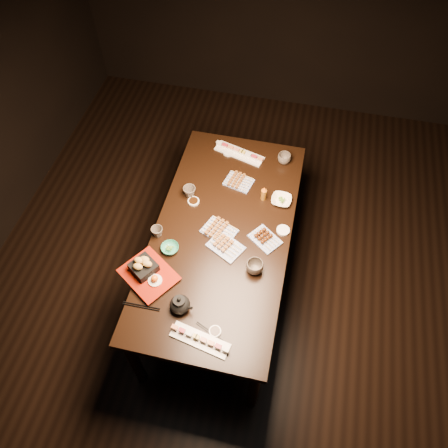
{
  "coord_description": "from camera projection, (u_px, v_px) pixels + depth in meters",
  "views": [
    {
      "loc": [
        0.29,
        -1.47,
        3.14
      ],
      "look_at": [
        -0.08,
        0.18,
        0.77
      ],
      "focal_mm": 35.0,
      "sensor_mm": 36.0,
      "label": 1
    }
  ],
  "objects": [
    {
      "name": "teacup_mid_right",
      "position": [
        255.0,
        267.0,
        2.7
      ],
      "size": [
        0.12,
        0.12,
        0.09
      ],
      "primitive_type": "imported",
      "rotation": [
        0.0,
        0.0,
        -0.07
      ],
      "color": "#4D443B",
      "rests_on": "dining_table"
    },
    {
      "name": "sushi_platter_near",
      "position": [
        200.0,
        339.0,
        2.45
      ],
      "size": [
        0.36,
        0.16,
        0.04
      ],
      "primitive_type": null,
      "rotation": [
        0.0,
        0.0,
        -0.2
      ],
      "color": "white",
      "rests_on": "dining_table"
    },
    {
      "name": "tsukune_plate",
      "position": [
        265.0,
        238.0,
        2.84
      ],
      "size": [
        0.24,
        0.23,
        0.05
      ],
      "primitive_type": null,
      "rotation": [
        0.0,
        0.0,
        -0.64
      ],
      "color": "#828EB6",
      "rests_on": "dining_table"
    },
    {
      "name": "teacup_far_left",
      "position": [
        190.0,
        192.0,
        3.05
      ],
      "size": [
        0.09,
        0.09,
        0.08
      ],
      "primitive_type": "imported",
      "rotation": [
        0.0,
        0.0,
        -0.07
      ],
      "color": "#4D443B",
      "rests_on": "dining_table"
    },
    {
      "name": "ground",
      "position": [
        229.0,
        301.0,
        3.43
      ],
      "size": [
        5.0,
        5.0,
        0.0
      ],
      "primitive_type": "plane",
      "color": "black",
      "rests_on": "ground"
    },
    {
      "name": "sushi_platter_far",
      "position": [
        239.0,
        152.0,
        3.3
      ],
      "size": [
        0.4,
        0.21,
        0.05
      ],
      "primitive_type": null,
      "rotation": [
        0.0,
        0.0,
        2.86
      ],
      "color": "white",
      "rests_on": "dining_table"
    },
    {
      "name": "teacup_near_left",
      "position": [
        157.0,
        232.0,
        2.86
      ],
      "size": [
        0.11,
        0.11,
        0.07
      ],
      "primitive_type": "imported",
      "rotation": [
        0.0,
        0.0,
        -0.56
      ],
      "color": "#4D443B",
      "rests_on": "dining_table"
    },
    {
      "name": "condiment_bottle",
      "position": [
        264.0,
        193.0,
        3.02
      ],
      "size": [
        0.04,
        0.04,
        0.12
      ],
      "primitive_type": "cylinder",
      "rotation": [
        0.0,
        0.0,
        -0.04
      ],
      "color": "brown",
      "rests_on": "dining_table"
    },
    {
      "name": "sauce_dish_west",
      "position": [
        194.0,
        201.0,
        3.04
      ],
      "size": [
        0.11,
        0.11,
        0.01
      ],
      "primitive_type": "cylinder",
      "rotation": [
        0.0,
        0.0,
        -0.66
      ],
      "color": "white",
      "rests_on": "dining_table"
    },
    {
      "name": "tempura_tray",
      "position": [
        148.0,
        271.0,
        2.66
      ],
      "size": [
        0.42,
        0.4,
        0.12
      ],
      "primitive_type": null,
      "rotation": [
        0.0,
        0.0,
        -0.59
      ],
      "color": "black",
      "rests_on": "dining_table"
    },
    {
      "name": "sauce_dish_se",
      "position": [
        215.0,
        331.0,
        2.49
      ],
      "size": [
        0.07,
        0.07,
        0.01
      ],
      "primitive_type": "cylinder",
      "rotation": [
        0.0,
        0.0,
        0.02
      ],
      "color": "white",
      "rests_on": "dining_table"
    },
    {
      "name": "sauce_dish_nw",
      "position": [
        229.0,
        152.0,
        3.32
      ],
      "size": [
        0.09,
        0.09,
        0.02
      ],
      "primitive_type": "cylinder",
      "rotation": [
        0.0,
        0.0,
        -0.02
      ],
      "color": "white",
      "rests_on": "dining_table"
    },
    {
      "name": "edamame_bowl_cream",
      "position": [
        281.0,
        200.0,
        3.04
      ],
      "size": [
        0.15,
        0.15,
        0.03
      ],
      "primitive_type": "imported",
      "rotation": [
        0.0,
        0.0,
        -0.06
      ],
      "color": "#FCEBCE",
      "rests_on": "dining_table"
    },
    {
      "name": "sauce_dish_east",
      "position": [
        283.0,
        230.0,
        2.9
      ],
      "size": [
        0.11,
        0.11,
        0.02
      ],
      "primitive_type": "cylinder",
      "rotation": [
        0.0,
        0.0,
        -0.3
      ],
      "color": "white",
      "rests_on": "dining_table"
    },
    {
      "name": "dining_table",
      "position": [
        223.0,
        261.0,
        3.21
      ],
      "size": [
        1.38,
        1.98,
        0.75
      ],
      "primitive_type": "cube",
      "rotation": [
        0.0,
        0.0,
        -0.29
      ],
      "color": "black",
      "rests_on": "ground"
    },
    {
      "name": "teacup_far_right",
      "position": [
        284.0,
        158.0,
        3.24
      ],
      "size": [
        0.13,
        0.13,
        0.08
      ],
      "primitive_type": "imported",
      "rotation": [
        0.0,
        0.0,
        -0.53
      ],
      "color": "#4D443B",
      "rests_on": "dining_table"
    },
    {
      "name": "chopsticks_near",
      "position": [
        141.0,
        306.0,
        2.59
      ],
      "size": [
        0.23,
        0.03,
        0.01
      ],
      "primitive_type": null,
      "rotation": [
        0.0,
        0.0,
        0.02
      ],
      "color": "black",
      "rests_on": "dining_table"
    },
    {
      "name": "chopsticks_se",
      "position": [
        211.0,
        333.0,
        2.49
      ],
      "size": [
        0.2,
        0.1,
        0.01
      ],
      "primitive_type": null,
      "rotation": [
        0.0,
        0.0,
        -0.42
      ],
      "color": "black",
      "rests_on": "dining_table"
    },
    {
      "name": "yakitori_plate_center",
      "position": [
        219.0,
        230.0,
        2.88
      ],
      "size": [
        0.26,
        0.23,
        0.05
      ],
      "primitive_type": null,
      "rotation": [
        0.0,
        0.0,
        -0.38
      ],
      "color": "#828EB6",
      "rests_on": "dining_table"
    },
    {
      "name": "yakitori_plate_left",
      "position": [
        239.0,
        181.0,
        3.13
      ],
      "size": [
        0.22,
        0.19,
        0.05
      ],
      "primitive_type": null,
      "rotation": [
        0.0,
        0.0,
        -0.24
      ],
      "color": "#828EB6",
      "rests_on": "dining_table"
    },
    {
      "name": "yakitori_plate_right",
      "position": [
        226.0,
        245.0,
        2.81
      ],
      "size": [
        0.27,
        0.24,
        0.06
      ],
      "primitive_type": null,
      "rotation": [
        0.0,
        0.0,
        -0.49
      ],
      "color": "#828EB6",
      "rests_on": "dining_table"
    },
    {
      "name": "edamame_bowl_green",
      "position": [
        170.0,
        248.0,
        2.81
      ],
      "size": [
        0.16,
        0.16,
        0.04
      ],
      "primitive_type": "imported",
      "rotation": [
        0.0,
        0.0,
        -0.49
      ],
      "color": "#2F916D",
      "rests_on": "dining_table"
    },
    {
      "name": "teapot",
      "position": [
        180.0,
        303.0,
        2.54
      ],
      "size": [
        0.17,
        0.17,
        0.12
      ],
      "primitive_type": null,
      "rotation": [
        0.0,
        0.0,
        -0.19
      ],
      "color": "black",
      "rests_on": "dining_table"
    }
  ]
}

